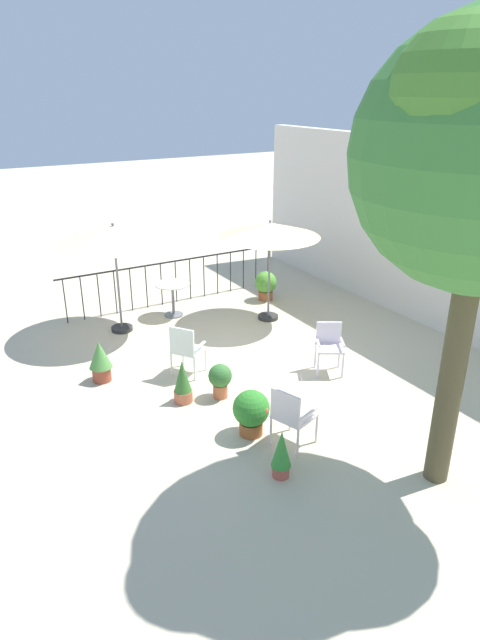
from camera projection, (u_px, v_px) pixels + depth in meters
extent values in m
plane|color=beige|center=(249.00, 356.00, 10.44)|extent=(60.00, 60.00, 0.00)
cube|color=silver|center=(418.00, 232.00, 11.64)|extent=(10.62, 0.30, 3.75)
cube|color=black|center=(175.00, 261.00, 12.70)|extent=(0.03, 5.50, 0.03)
cylinder|color=black|center=(65.00, 301.00, 11.70)|extent=(0.02, 0.02, 1.00)
cylinder|color=black|center=(82.00, 298.00, 11.87)|extent=(0.02, 0.02, 1.00)
cylinder|color=black|center=(99.00, 295.00, 12.04)|extent=(0.02, 0.02, 1.00)
cylinder|color=black|center=(115.00, 293.00, 12.21)|extent=(0.02, 0.02, 1.00)
cylinder|color=black|center=(131.00, 290.00, 12.38)|extent=(0.02, 0.02, 1.00)
cylinder|color=black|center=(146.00, 287.00, 12.55)|extent=(0.02, 0.02, 1.00)
cylinder|color=black|center=(161.00, 284.00, 12.72)|extent=(0.02, 0.02, 1.00)
cylinder|color=black|center=(176.00, 282.00, 12.89)|extent=(0.02, 0.02, 1.00)
cylinder|color=black|center=(190.00, 279.00, 13.06)|extent=(0.02, 0.02, 1.00)
cylinder|color=black|center=(204.00, 277.00, 13.23)|extent=(0.02, 0.02, 1.00)
cylinder|color=black|center=(217.00, 274.00, 13.40)|extent=(0.02, 0.02, 1.00)
cylinder|color=black|center=(231.00, 272.00, 13.57)|extent=(0.02, 0.02, 1.00)
cylinder|color=black|center=(243.00, 270.00, 13.74)|extent=(0.02, 0.02, 1.00)
cylinder|color=black|center=(256.00, 267.00, 13.91)|extent=(0.02, 0.02, 1.00)
cylinder|color=black|center=(268.00, 265.00, 14.08)|extent=(0.02, 0.02, 1.00)
cylinder|color=brown|center=(452.00, 374.00, 6.62)|extent=(0.30, 0.30, 3.03)
sphere|color=#38713A|center=(472.00, 136.00, 6.24)|extent=(1.59, 1.59, 1.59)
sphere|color=#46802D|center=(467.00, 96.00, 5.00)|extent=(1.44, 1.44, 1.44)
cylinder|color=#2D2D2D|center=(268.00, 317.00, 12.11)|extent=(0.44, 0.44, 0.08)
cylinder|color=slate|center=(269.00, 272.00, 11.72)|extent=(0.04, 0.04, 2.13)
cone|color=beige|center=(270.00, 230.00, 11.36)|extent=(2.10, 2.10, 0.29)
sphere|color=slate|center=(270.00, 221.00, 11.29)|extent=(0.06, 0.06, 0.06)
cylinder|color=#2D2D2D|center=(122.00, 328.00, 11.53)|extent=(0.44, 0.44, 0.08)
cylinder|color=slate|center=(118.00, 280.00, 11.11)|extent=(0.04, 0.04, 2.22)
cone|color=beige|center=(113.00, 233.00, 10.74)|extent=(2.41, 2.41, 0.31)
sphere|color=slate|center=(113.00, 224.00, 10.67)|extent=(0.06, 0.06, 0.06)
cylinder|color=silver|center=(172.00, 284.00, 12.01)|extent=(0.76, 0.76, 0.02)
cylinder|color=slate|center=(173.00, 300.00, 12.16)|extent=(0.06, 0.06, 0.72)
cylinder|color=slate|center=(174.00, 315.00, 12.30)|extent=(0.42, 0.42, 0.03)
cube|color=white|center=(188.00, 350.00, 9.65)|extent=(0.66, 0.65, 0.04)
cube|color=white|center=(182.00, 341.00, 9.38)|extent=(0.41, 0.31, 0.47)
cube|color=white|center=(199.00, 346.00, 9.52)|extent=(0.26, 0.35, 0.03)
cube|color=white|center=(177.00, 341.00, 9.69)|extent=(0.26, 0.35, 0.03)
cylinder|color=white|center=(205.00, 360.00, 9.82)|extent=(0.04, 0.04, 0.43)
cylinder|color=white|center=(183.00, 355.00, 10.00)|extent=(0.04, 0.04, 0.43)
cylinder|color=white|center=(195.00, 369.00, 9.48)|extent=(0.04, 0.04, 0.43)
cylinder|color=white|center=(171.00, 364.00, 9.66)|extent=(0.04, 0.04, 0.43)
cube|color=white|center=(294.00, 415.00, 7.70)|extent=(0.63, 0.63, 0.04)
cube|color=white|center=(285.00, 407.00, 7.45)|extent=(0.46, 0.19, 0.44)
cube|color=white|center=(308.00, 414.00, 7.52)|extent=(0.18, 0.44, 0.03)
cube|color=white|center=(282.00, 402.00, 7.80)|extent=(0.18, 0.44, 0.03)
cylinder|color=white|center=(317.00, 429.00, 7.82)|extent=(0.04, 0.04, 0.44)
cylinder|color=white|center=(290.00, 417.00, 8.10)|extent=(0.04, 0.04, 0.44)
cylinder|color=white|center=(298.00, 444.00, 7.50)|extent=(0.04, 0.04, 0.44)
cylinder|color=white|center=(271.00, 431.00, 7.78)|extent=(0.04, 0.04, 0.44)
cube|color=silver|center=(330.00, 348.00, 9.66)|extent=(0.60, 0.62, 0.04)
cube|color=silver|center=(329.00, 332.00, 9.75)|extent=(0.26, 0.40, 0.40)
cube|color=silver|center=(318.00, 342.00, 9.61)|extent=(0.35, 0.23, 0.03)
cube|color=silver|center=(342.00, 342.00, 9.61)|extent=(0.35, 0.23, 0.03)
cylinder|color=silver|center=(318.00, 366.00, 9.58)|extent=(0.04, 0.04, 0.45)
cylinder|color=silver|center=(343.00, 366.00, 9.58)|extent=(0.04, 0.04, 0.45)
cylinder|color=silver|center=(315.00, 356.00, 9.93)|extent=(0.04, 0.04, 0.45)
cylinder|color=silver|center=(339.00, 356.00, 9.93)|extent=(0.04, 0.04, 0.45)
cylinder|color=#CA6741|center=(220.00, 391.00, 9.02)|extent=(0.24, 0.24, 0.23)
cylinder|color=#382819|center=(220.00, 385.00, 8.98)|extent=(0.21, 0.21, 0.02)
sphere|color=#376F30|center=(220.00, 376.00, 8.91)|extent=(0.39, 0.39, 0.39)
cylinder|color=#C06546|center=(183.00, 396.00, 8.89)|extent=(0.30, 0.30, 0.20)
cylinder|color=#382819|center=(183.00, 391.00, 8.86)|extent=(0.26, 0.26, 0.02)
cone|color=#3A722E|center=(182.00, 376.00, 8.75)|extent=(0.28, 0.28, 0.54)
cylinder|color=#9D532F|center=(265.00, 295.00, 13.18)|extent=(0.34, 0.34, 0.22)
cylinder|color=#382819|center=(266.00, 291.00, 13.14)|extent=(0.30, 0.30, 0.02)
sphere|color=#519B35|center=(266.00, 282.00, 13.05)|extent=(0.52, 0.52, 0.52)
cylinder|color=brown|center=(102.00, 374.00, 9.52)|extent=(0.32, 0.32, 0.26)
cylinder|color=#382819|center=(101.00, 368.00, 9.47)|extent=(0.28, 0.28, 0.02)
cone|color=#519242|center=(100.00, 355.00, 9.38)|extent=(0.39, 0.39, 0.47)
cylinder|color=#B05142|center=(281.00, 470.00, 7.19)|extent=(0.22, 0.22, 0.17)
cylinder|color=#382819|center=(281.00, 466.00, 7.16)|extent=(0.20, 0.20, 0.02)
cone|color=#358B33|center=(281.00, 449.00, 7.05)|extent=(0.27, 0.27, 0.52)
cylinder|color=#9B5328|center=(251.00, 428.00, 8.06)|extent=(0.34, 0.34, 0.20)
cylinder|color=#382819|center=(251.00, 422.00, 8.03)|extent=(0.30, 0.30, 0.02)
sphere|color=#31842A|center=(251.00, 408.00, 7.93)|extent=(0.54, 0.54, 0.54)
sphere|color=#DF5340|center=(253.00, 393.00, 8.09)|extent=(0.10, 0.10, 0.10)
sphere|color=#DF5340|center=(264.00, 410.00, 7.82)|extent=(0.14, 0.14, 0.14)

